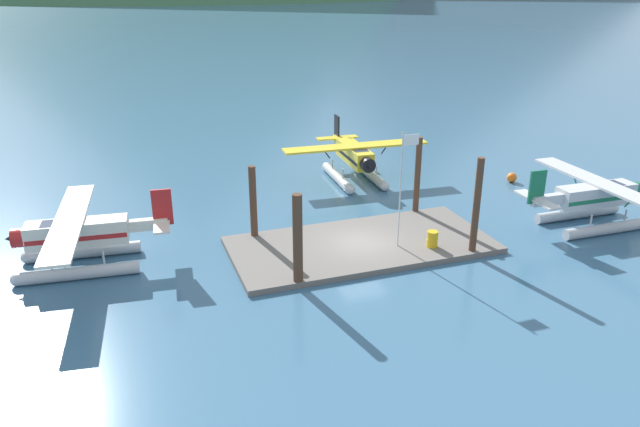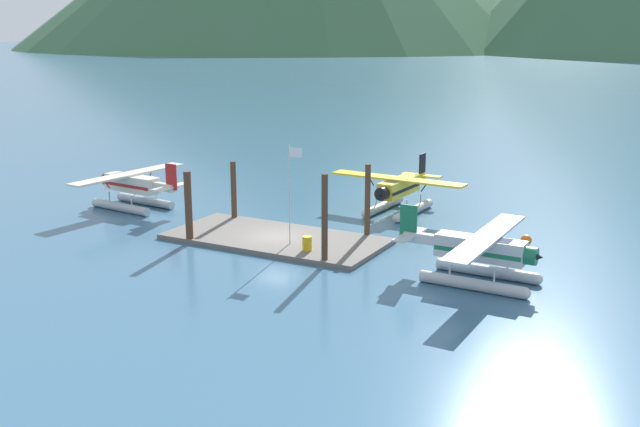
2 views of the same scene
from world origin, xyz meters
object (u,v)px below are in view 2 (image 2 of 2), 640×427
fuel_drum (307,243)px  seaplane_cream_port_fwd (132,188)px  flagpole (291,183)px  mooring_buoy (526,240)px  seaplane_silver_stbd_aft (480,255)px  seaplane_yellow_bow_right (398,192)px

fuel_drum → seaplane_cream_port_fwd: 18.11m
flagpole → seaplane_cream_port_fwd: flagpole is taller
mooring_buoy → seaplane_silver_stbd_aft: (-0.53, -8.36, 1.23)m
mooring_buoy → fuel_drum: bearing=-143.1°
flagpole → mooring_buoy: flagpole is taller
flagpole → mooring_buoy: (12.68, 7.62, -3.80)m
mooring_buoy → seaplane_yellow_bow_right: 11.29m
fuel_drum → mooring_buoy: bearing=36.9°
seaplane_yellow_bow_right → seaplane_silver_stbd_aft: 15.96m
mooring_buoy → seaplane_cream_port_fwd: size_ratio=0.07×
mooring_buoy → flagpole: bearing=-149.0°
mooring_buoy → seaplane_yellow_bow_right: bearing=158.3°
seaplane_silver_stbd_aft → mooring_buoy: bearing=86.4°
flagpole → seaplane_silver_stbd_aft: bearing=-3.5°
flagpole → seaplane_silver_stbd_aft: (12.15, -0.74, -2.58)m
fuel_drum → seaplane_cream_port_fwd: seaplane_cream_port_fwd is taller
fuel_drum → seaplane_cream_port_fwd: (-17.59, 4.22, 0.84)m
seaplane_yellow_bow_right → seaplane_silver_stbd_aft: size_ratio=1.00×
seaplane_yellow_bow_right → seaplane_cream_port_fwd: same height
flagpole → seaplane_silver_stbd_aft: flagpole is taller
seaplane_silver_stbd_aft → seaplane_cream_port_fwd: same height
seaplane_yellow_bow_right → seaplane_silver_stbd_aft: same height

